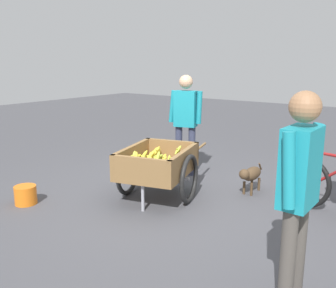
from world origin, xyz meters
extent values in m
plane|color=#47474C|center=(0.00, 0.00, 0.00)|extent=(24.00, 24.00, 0.00)
cube|color=olive|center=(0.11, -0.21, 0.40)|extent=(1.27, 1.06, 0.10)
cube|color=olive|center=(0.61, -0.07, 0.57)|extent=(0.27, 0.79, 0.24)
cube|color=olive|center=(-0.40, -0.34, 0.57)|extent=(0.27, 0.79, 0.24)
cube|color=olive|center=(0.01, 0.15, 0.57)|extent=(1.08, 0.34, 0.24)
cube|color=olive|center=(0.20, -0.57, 0.57)|extent=(1.08, 0.34, 0.24)
torus|color=black|center=(-0.01, 0.22, 0.32)|extent=(0.63, 0.22, 0.64)
torus|color=black|center=(0.22, -0.63, 0.32)|extent=(0.63, 0.22, 0.64)
cylinder|color=#9E9EA8|center=(0.11, -0.21, 0.32)|extent=(0.27, 0.86, 0.04)
cylinder|color=olive|center=(-0.78, -0.09, 0.55)|extent=(0.54, 0.18, 0.04)
cylinder|color=olive|center=(-0.60, -0.75, 0.55)|extent=(0.54, 0.18, 0.04)
cylinder|color=#9E9EA8|center=(0.56, -0.09, 0.18)|extent=(0.04, 0.04, 0.35)
ellipsoid|color=gold|center=(0.28, 0.14, 0.57)|extent=(0.18, 0.09, 0.12)
ellipsoid|color=gold|center=(0.28, 0.15, 0.58)|extent=(0.19, 0.08, 0.08)
ellipsoid|color=gold|center=(0.30, 0.16, 0.59)|extent=(0.19, 0.11, 0.09)
ellipsoid|color=gold|center=(0.31, 0.17, 0.60)|extent=(0.17, 0.13, 0.15)
ellipsoid|color=gold|center=(0.38, -0.37, 0.60)|extent=(0.19, 0.09, 0.13)
ellipsoid|color=gold|center=(0.39, -0.36, 0.61)|extent=(0.19, 0.06, 0.08)
ellipsoid|color=gold|center=(0.40, -0.35, 0.62)|extent=(0.18, 0.13, 0.09)
ellipsoid|color=gold|center=(0.42, -0.34, 0.63)|extent=(0.17, 0.13, 0.14)
ellipsoid|color=gold|center=(-0.06, -0.46, 0.49)|extent=(0.18, 0.08, 0.13)
ellipsoid|color=gold|center=(-0.06, -0.45, 0.50)|extent=(0.18, 0.12, 0.09)
ellipsoid|color=gold|center=(-0.05, -0.45, 0.51)|extent=(0.19, 0.09, 0.05)
ellipsoid|color=gold|center=(-0.04, -0.44, 0.52)|extent=(0.19, 0.06, 0.09)
ellipsoid|color=gold|center=(-0.03, -0.43, 0.53)|extent=(0.18, 0.07, 0.14)
ellipsoid|color=gold|center=(0.39, -0.20, 0.63)|extent=(0.19, 0.10, 0.13)
ellipsoid|color=gold|center=(0.40, -0.20, 0.64)|extent=(0.19, 0.10, 0.08)
ellipsoid|color=gold|center=(0.41, -0.19, 0.65)|extent=(0.18, 0.14, 0.09)
ellipsoid|color=gold|center=(0.42, -0.18, 0.66)|extent=(0.17, 0.05, 0.15)
ellipsoid|color=gold|center=(0.29, -0.06, 0.62)|extent=(0.18, 0.06, 0.14)
ellipsoid|color=gold|center=(0.30, -0.05, 0.63)|extent=(0.19, 0.06, 0.09)
ellipsoid|color=gold|center=(0.32, -0.04, 0.64)|extent=(0.19, 0.07, 0.08)
ellipsoid|color=gold|center=(0.33, -0.03, 0.65)|extent=(0.18, 0.11, 0.14)
ellipsoid|color=gold|center=(-0.24, -0.49, 0.49)|extent=(0.18, 0.06, 0.12)
ellipsoid|color=gold|center=(-0.23, -0.49, 0.50)|extent=(0.19, 0.11, 0.09)
ellipsoid|color=gold|center=(-0.22, -0.48, 0.51)|extent=(0.19, 0.05, 0.08)
ellipsoid|color=gold|center=(-0.21, -0.47, 0.52)|extent=(0.18, 0.06, 0.13)
ellipsoid|color=gold|center=(0.41, 0.10, 0.61)|extent=(0.17, 0.12, 0.15)
ellipsoid|color=gold|center=(0.42, 0.11, 0.62)|extent=(0.19, 0.12, 0.09)
ellipsoid|color=gold|center=(0.44, 0.12, 0.63)|extent=(0.19, 0.07, 0.08)
ellipsoid|color=gold|center=(0.45, 0.13, 0.64)|extent=(0.18, 0.06, 0.14)
ellipsoid|color=gold|center=(-0.03, -0.11, 0.51)|extent=(0.16, 0.13, 0.15)
ellipsoid|color=gold|center=(-0.01, -0.10, 0.52)|extent=(0.19, 0.10, 0.05)
ellipsoid|color=gold|center=(0.01, -0.09, 0.53)|extent=(0.17, 0.14, 0.13)
ellipsoid|color=gold|center=(-0.05, -0.38, 0.56)|extent=(0.17, 0.13, 0.14)
ellipsoid|color=gold|center=(-0.03, -0.37, 0.57)|extent=(0.19, 0.06, 0.07)
ellipsoid|color=gold|center=(-0.02, -0.36, 0.58)|extent=(0.18, 0.14, 0.09)
ellipsoid|color=gold|center=(-0.01, -0.35, 0.59)|extent=(0.18, 0.08, 0.14)
ellipsoid|color=gold|center=(0.01, -0.18, 0.53)|extent=(0.17, 0.12, 0.14)
ellipsoid|color=gold|center=(0.03, -0.16, 0.54)|extent=(0.19, 0.13, 0.05)
ellipsoid|color=gold|center=(0.05, -0.15, 0.55)|extent=(0.18, 0.08, 0.13)
ellipsoid|color=gold|center=(0.51, -0.23, 0.63)|extent=(0.18, 0.08, 0.15)
ellipsoid|color=gold|center=(0.52, -0.22, 0.64)|extent=(0.19, 0.09, 0.10)
ellipsoid|color=gold|center=(0.53, -0.21, 0.65)|extent=(0.18, 0.05, 0.04)
ellipsoid|color=gold|center=(0.54, -0.20, 0.66)|extent=(0.19, 0.07, 0.09)
ellipsoid|color=gold|center=(0.55, -0.19, 0.67)|extent=(0.17, 0.14, 0.14)
ellipsoid|color=gold|center=(-0.20, -0.09, 0.61)|extent=(0.18, 0.09, 0.14)
ellipsoid|color=gold|center=(-0.18, -0.08, 0.62)|extent=(0.18, 0.12, 0.05)
ellipsoid|color=gold|center=(-0.16, -0.07, 0.63)|extent=(0.18, 0.06, 0.13)
ellipsoid|color=gold|center=(-0.02, -0.32, 0.60)|extent=(0.18, 0.13, 0.13)
ellipsoid|color=gold|center=(-0.01, -0.31, 0.61)|extent=(0.18, 0.06, 0.05)
ellipsoid|color=gold|center=(0.01, -0.30, 0.62)|extent=(0.18, 0.07, 0.13)
ellipsoid|color=gold|center=(0.11, -0.33, 0.54)|extent=(0.18, 0.12, 0.13)
ellipsoid|color=gold|center=(0.11, -0.32, 0.55)|extent=(0.19, 0.08, 0.10)
ellipsoid|color=gold|center=(0.12, -0.31, 0.56)|extent=(0.18, 0.12, 0.05)
ellipsoid|color=gold|center=(0.13, -0.30, 0.57)|extent=(0.18, 0.14, 0.10)
ellipsoid|color=gold|center=(0.14, -0.30, 0.58)|extent=(0.18, 0.06, 0.13)
cylinder|color=#333851|center=(-1.03, -0.40, 0.39)|extent=(0.11, 0.11, 0.79)
cylinder|color=#333851|center=(-0.98, -0.61, 0.39)|extent=(0.11, 0.11, 0.79)
cube|color=teal|center=(-1.01, -0.51, 1.07)|extent=(0.28, 0.38, 0.56)
sphere|color=tan|center=(-1.01, -0.51, 1.49)|extent=(0.21, 0.21, 0.21)
cylinder|color=teal|center=(-1.06, -0.29, 1.10)|extent=(0.08, 0.10, 0.51)
cylinder|color=teal|center=(-0.95, -0.72, 1.10)|extent=(0.08, 0.13, 0.51)
torus|color=black|center=(-0.74, 1.47, 0.33)|extent=(0.19, 0.66, 0.66)
cylinder|color=maroon|center=(-0.68, 1.78, 0.51)|extent=(0.14, 0.53, 0.43)
cylinder|color=maroon|center=(-0.73, 1.51, 0.83)|extent=(0.46, 0.12, 0.03)
ellipsoid|color=#4C3823|center=(-0.85, 0.71, 0.27)|extent=(0.44, 0.18, 0.18)
sphere|color=#4C3823|center=(-0.58, 0.72, 0.33)|extent=(0.14, 0.14, 0.14)
cylinder|color=#4C3823|center=(-1.13, 0.71, 0.31)|extent=(0.11, 0.02, 0.12)
cylinder|color=#4C3823|center=(-0.72, 0.77, 0.09)|extent=(0.04, 0.04, 0.18)
cylinder|color=#4C3823|center=(-0.72, 0.66, 0.09)|extent=(0.04, 0.04, 0.18)
cylinder|color=#4C3823|center=(-0.99, 0.77, 0.09)|extent=(0.04, 0.04, 0.18)
cylinder|color=#4C3823|center=(-0.99, 0.66, 0.09)|extent=(0.04, 0.04, 0.18)
cylinder|color=orange|center=(1.27, -1.45, 0.12)|extent=(0.28, 0.28, 0.24)
cylinder|color=#4C4742|center=(1.16, 1.96, 0.40)|extent=(0.11, 0.11, 0.80)
cylinder|color=#4C4742|center=(1.38, 1.95, 0.40)|extent=(0.11, 0.11, 0.80)
cube|color=teal|center=(1.27, 1.96, 1.08)|extent=(0.35, 0.21, 0.57)
sphere|color=#9E704C|center=(1.27, 1.96, 1.50)|extent=(0.22, 0.22, 0.22)
cylinder|color=teal|center=(1.05, 1.96, 1.11)|extent=(0.08, 0.16, 0.52)
cylinder|color=teal|center=(1.49, 1.95, 1.11)|extent=(0.08, 0.12, 0.51)
camera|label=1|loc=(3.79, 2.66, 1.80)|focal=39.38mm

